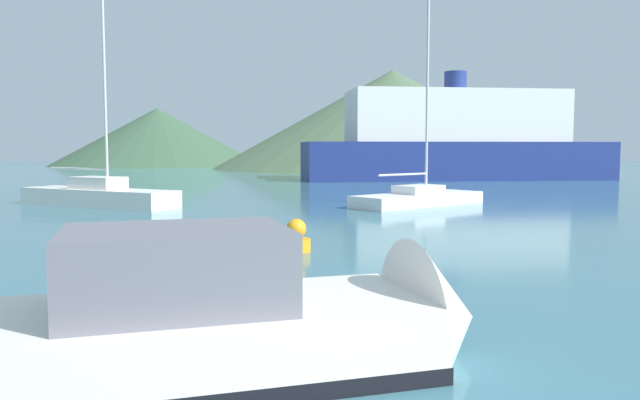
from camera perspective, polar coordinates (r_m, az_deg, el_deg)
motorboat_near at (r=7.52m, az=-5.77°, el=-11.19°), size 6.29×3.67×2.37m
sailboat_inner at (r=29.85m, az=-19.62°, el=0.48°), size 8.02×5.65×10.08m
sailboat_middle at (r=28.76m, az=8.99°, el=0.34°), size 6.71×5.97×10.76m
ferry_distant at (r=53.74m, az=12.18°, el=5.32°), size 25.90×9.90×8.97m
buoy_marker at (r=15.80m, az=-2.18°, el=-3.49°), size 0.72×0.72×0.83m
hill_west at (r=98.38m, az=-14.62°, el=5.61°), size 31.52×31.52×8.66m
hill_central at (r=83.53m, az=6.63°, el=7.35°), size 47.20×47.20×12.85m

